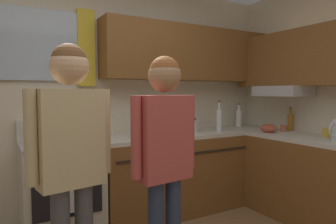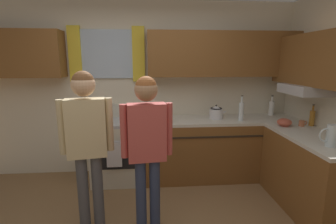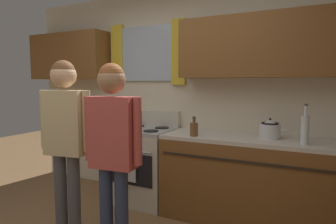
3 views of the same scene
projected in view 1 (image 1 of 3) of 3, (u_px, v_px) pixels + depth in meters
back_wall_unit at (94, 80)px, 3.24m from camera, size 4.60×0.42×2.60m
kitchen_counter_run at (232, 172)px, 3.47m from camera, size 2.29×1.89×0.90m
stove_oven at (61, 188)px, 2.86m from camera, size 0.70×0.67×1.10m
bottle_squat_brown at (140, 132)px, 3.02m from camera, size 0.08×0.08×0.21m
bottle_oil_amber at (290, 122)px, 3.69m from camera, size 0.06×0.06×0.29m
bottle_tall_clear at (219, 120)px, 3.58m from camera, size 0.07×0.07×0.37m
bottle_milk_white at (239, 118)px, 4.16m from camera, size 0.08×0.08×0.31m
mug_mustard_yellow at (327, 133)px, 3.18m from camera, size 0.12×0.08×0.09m
cup_terracotta at (283, 128)px, 3.61m from camera, size 0.11×0.07×0.08m
stovetop_kettle at (189, 124)px, 3.56m from camera, size 0.27×0.20×0.21m
mixing_bowl at (268, 128)px, 3.52m from camera, size 0.18×0.18×0.10m
adult_left at (71, 148)px, 1.79m from camera, size 0.51×0.22×1.65m
adult_in_plaid at (165, 147)px, 2.00m from camera, size 0.50×0.22×1.60m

